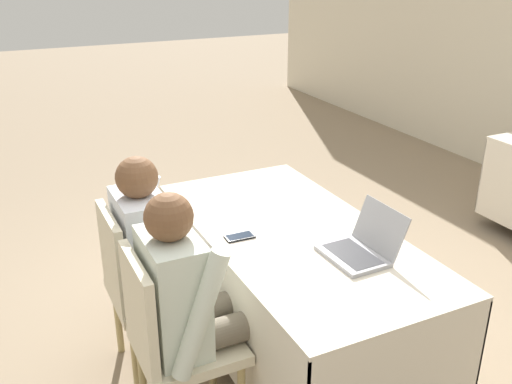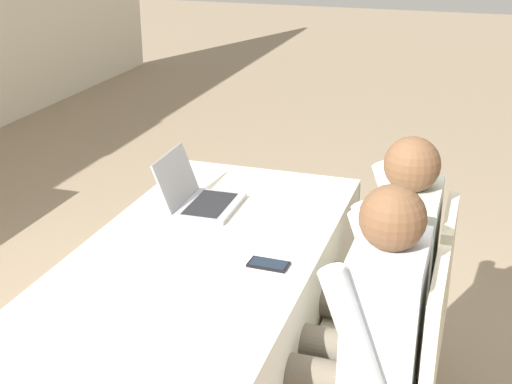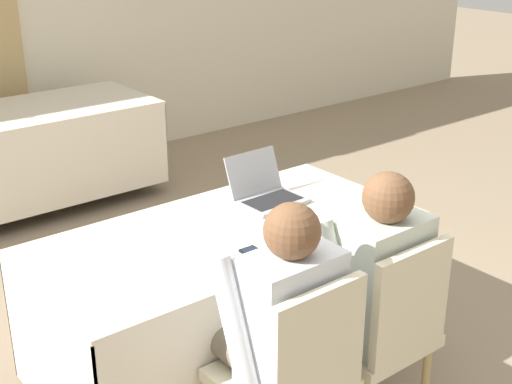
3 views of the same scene
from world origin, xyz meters
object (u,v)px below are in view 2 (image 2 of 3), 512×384
person_white_shirt (382,264)px  laptop (200,197)px  cell_phone (269,264)px  chair_near_right (407,305)px  chair_near_left (388,380)px  person_checkered_shirt (359,332)px

person_white_shirt → laptop: bearing=-98.3°
laptop → cell_phone: bearing=-135.0°
chair_near_right → person_white_shirt: size_ratio=0.78×
chair_near_left → person_white_shirt: (0.48, 0.10, 0.16)m
person_checkered_shirt → person_white_shirt: (0.48, 0.00, 0.00)m
chair_near_right → person_checkered_shirt: person_checkered_shirt is taller
cell_phone → person_checkered_shirt: person_checkered_shirt is taller
cell_phone → person_white_shirt: 0.47m
laptop → person_checkered_shirt: 0.99m
cell_phone → person_checkered_shirt: (-0.19, -0.36, -0.09)m
cell_phone → person_white_shirt: person_white_shirt is taller
chair_near_right → person_white_shirt: (0.00, 0.10, 0.16)m
laptop → person_checkered_shirt: (-0.59, -0.78, -0.12)m
cell_phone → person_white_shirt: (0.29, -0.36, -0.09)m
cell_phone → chair_near_left: 0.56m
chair_near_right → person_checkered_shirt: bearing=-12.2°
laptop → person_checkered_shirt: size_ratio=0.27×
chair_near_left → person_white_shirt: size_ratio=0.78×
cell_phone → person_checkered_shirt: size_ratio=0.12×
laptop → cell_phone: size_ratio=2.19×
cell_phone → person_white_shirt: bearing=-48.9°
chair_near_left → cell_phone: bearing=-112.1°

